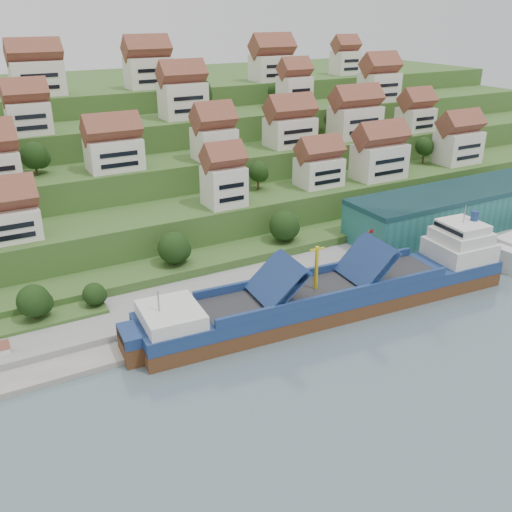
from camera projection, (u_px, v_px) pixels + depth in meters
ground at (323, 315)px, 106.12m from camera, size 300.00×300.00×0.00m
quay at (358, 260)px, 126.56m from camera, size 180.00×14.00×2.20m
hillside at (140, 148)px, 184.85m from camera, size 260.00×128.00×31.00m
hillside_village at (201, 126)px, 146.60m from camera, size 157.42×63.12×28.80m
hillside_trees at (192, 179)px, 131.34m from camera, size 139.46×62.46×32.26m
warehouse at (458, 208)px, 139.90m from camera, size 60.00×15.00×10.00m
flagpole at (368, 245)px, 119.40m from camera, size 1.28×0.16×8.00m
cargo_ship at (342, 293)px, 107.33m from camera, size 74.26×16.36×16.28m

